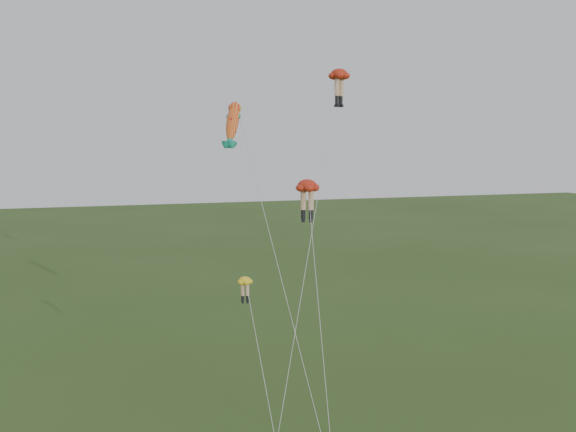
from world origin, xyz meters
name	(u,v)px	position (x,y,z in m)	size (l,w,h in m)	color
legs_kite_red_high	(338,82)	(6.00, 8.72, 21.54)	(8.83, 11.09, 22.44)	red
legs_kite_red_mid	(307,191)	(2.95, 6.35, 14.28)	(2.87, 10.31, 15.06)	red
legs_kite_yellow	(247,291)	(-1.95, 3.08, 8.78)	(1.10, 7.79, 9.59)	yellow
fish_kite	(233,123)	(-1.33, 8.82, 18.70)	(4.02, 11.33, 20.40)	orange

